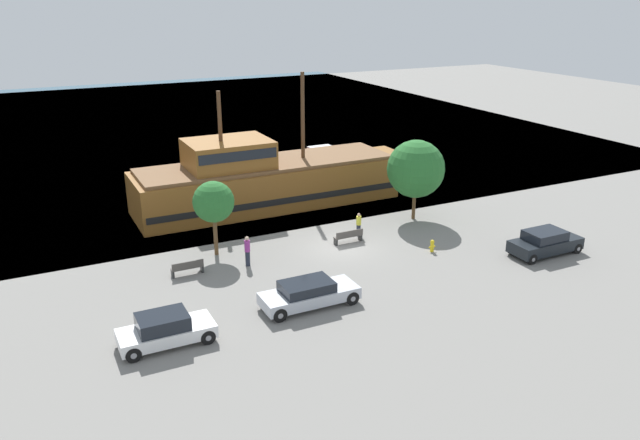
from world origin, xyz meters
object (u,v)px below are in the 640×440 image
(pirate_ship, at_px, (265,180))
(parked_car_curb_front, at_px, (165,330))
(pedestrian_walking_near, at_px, (247,251))
(parked_car_curb_mid, at_px, (545,242))
(parked_car_curb_rear, at_px, (309,293))
(bench_promenade_east, at_px, (188,268))
(moored_boat_dockside, at_px, (325,158))
(bench_promenade_west, at_px, (349,236))
(fire_hydrant, at_px, (432,245))
(pedestrian_walking_far, at_px, (359,224))

(pirate_ship, bearing_deg, parked_car_curb_front, -124.62)
(pirate_ship, xyz_separation_m, pedestrian_walking_near, (-5.00, -9.80, -1.03))
(parked_car_curb_mid, relative_size, parked_car_curb_rear, 0.91)
(parked_car_curb_front, xyz_separation_m, bench_promenade_east, (2.80, 6.74, -0.29))
(pirate_ship, distance_m, parked_car_curb_front, 19.81)
(pirate_ship, xyz_separation_m, parked_car_curb_rear, (-3.98, -15.83, -1.25))
(pirate_ship, height_order, moored_boat_dockside, pirate_ship)
(pedestrian_walking_near, bearing_deg, moored_boat_dockside, 51.76)
(parked_car_curb_front, distance_m, bench_promenade_west, 14.84)
(moored_boat_dockside, xyz_separation_m, fire_hydrant, (-3.34, -20.87, -0.27))
(bench_promenade_west, relative_size, pedestrian_walking_near, 1.05)
(pirate_ship, relative_size, parked_car_curb_mid, 4.59)
(parked_car_curb_front, xyz_separation_m, bench_promenade_west, (13.12, 6.94, -0.28))
(parked_car_curb_mid, bearing_deg, bench_promenade_west, 144.99)
(fire_hydrant, distance_m, pedestrian_walking_near, 11.15)
(pirate_ship, relative_size, bench_promenade_east, 11.60)
(pirate_ship, xyz_separation_m, moored_boat_dockside, (9.06, 8.03, -1.26))
(pedestrian_walking_near, bearing_deg, fire_hydrant, -15.78)
(moored_boat_dockside, distance_m, bench_promenade_east, 24.80)
(moored_boat_dockside, height_order, parked_car_curb_front, moored_boat_dockside)
(parked_car_curb_front, bearing_deg, parked_car_curb_rear, 3.51)
(pirate_ship, bearing_deg, bench_promenade_east, -131.51)
(pedestrian_walking_far, bearing_deg, pedestrian_walking_near, -170.90)
(parked_car_curb_front, height_order, fire_hydrant, parked_car_curb_front)
(moored_boat_dockside, bearing_deg, parked_car_curb_rear, -118.66)
(fire_hydrant, relative_size, pedestrian_walking_far, 0.50)
(parked_car_curb_front, height_order, bench_promenade_east, parked_car_curb_front)
(moored_boat_dockside, height_order, parked_car_curb_mid, moored_boat_dockside)
(pirate_ship, distance_m, pedestrian_walking_far, 9.12)
(parked_car_curb_front, distance_m, pedestrian_walking_near, 8.99)
(fire_hydrant, distance_m, bench_promenade_east, 14.54)
(fire_hydrant, height_order, bench_promenade_west, bench_promenade_west)
(bench_promenade_west, bearing_deg, moored_boat_dockside, 67.54)
(moored_boat_dockside, relative_size, bench_promenade_west, 2.85)
(bench_promenade_east, bearing_deg, parked_car_curb_rear, -54.70)
(parked_car_curb_rear, relative_size, fire_hydrant, 6.45)
(parked_car_curb_front, height_order, bench_promenade_west, parked_car_curb_front)
(pirate_ship, height_order, bench_promenade_east, pirate_ship)
(parked_car_curb_mid, bearing_deg, pedestrian_walking_near, 159.15)
(parked_car_curb_mid, distance_m, bench_promenade_west, 11.82)
(parked_car_curb_mid, bearing_deg, pirate_ship, 125.66)
(pirate_ship, bearing_deg, parked_car_curb_mid, -54.34)
(bench_promenade_east, bearing_deg, bench_promenade_west, 1.14)
(parked_car_curb_front, xyz_separation_m, parked_car_curb_mid, (22.80, 0.16, 0.01))
(pirate_ship, distance_m, parked_car_curb_rear, 16.37)
(moored_boat_dockside, relative_size, pedestrian_walking_near, 2.99)
(moored_boat_dockside, bearing_deg, parked_car_curb_front, -129.86)
(parked_car_curb_front, xyz_separation_m, fire_hydrant, (16.96, 3.44, -0.31))
(moored_boat_dockside, relative_size, fire_hydrant, 7.00)
(parked_car_curb_rear, bearing_deg, parked_car_curb_mid, -1.04)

